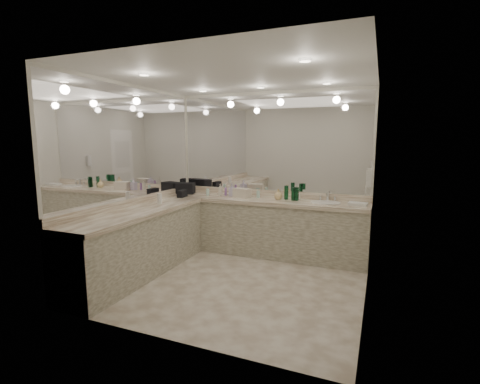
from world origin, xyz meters
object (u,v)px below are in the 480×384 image
at_px(cream_cosmetic_case, 242,193).
at_px(soap_bottle_c, 278,194).
at_px(hand_towel, 358,204).
at_px(black_toiletry_bag, 185,189).
at_px(wall_phone, 369,178).
at_px(soap_bottle_b, 232,190).
at_px(soap_bottle_a, 220,190).
at_px(sink, 325,203).

bearing_deg(cream_cosmetic_case, soap_bottle_c, 16.15).
xyz_separation_m(cream_cosmetic_case, hand_towel, (1.78, 0.00, -0.05)).
relative_size(black_toiletry_bag, soap_bottle_c, 1.90).
bearing_deg(wall_phone, soap_bottle_b, 166.13).
bearing_deg(soap_bottle_a, soap_bottle_c, -1.36).
height_order(wall_phone, soap_bottle_b, wall_phone).
height_order(hand_towel, soap_bottle_b, soap_bottle_b).
xyz_separation_m(sink, black_toiletry_bag, (-2.40, -0.02, 0.10)).
height_order(sink, black_toiletry_bag, black_toiletry_bag).
height_order(sink, soap_bottle_a, soap_bottle_a).
height_order(black_toiletry_bag, soap_bottle_a, soap_bottle_a).
bearing_deg(soap_bottle_b, black_toiletry_bag, -176.76).
distance_m(sink, soap_bottle_b, 1.54).
xyz_separation_m(hand_towel, soap_bottle_b, (-1.99, 0.07, 0.09)).
distance_m(sink, soap_bottle_c, 0.74).
height_order(wall_phone, hand_towel, wall_phone).
distance_m(hand_towel, soap_bottle_a, 2.22).
distance_m(black_toiletry_bag, soap_bottle_b, 0.86).
xyz_separation_m(sink, cream_cosmetic_case, (-1.32, -0.04, 0.08)).
xyz_separation_m(wall_phone, black_toiletry_bag, (-3.00, 0.48, -0.36)).
distance_m(sink, cream_cosmetic_case, 1.33).
xyz_separation_m(black_toiletry_bag, soap_bottle_a, (0.64, 0.07, 0.01)).
height_order(cream_cosmetic_case, hand_towel, cream_cosmetic_case).
height_order(cream_cosmetic_case, soap_bottle_c, soap_bottle_c).
bearing_deg(black_toiletry_bag, cream_cosmetic_case, -1.02).
bearing_deg(hand_towel, soap_bottle_a, 177.77).
relative_size(black_toiletry_bag, hand_towel, 1.23).
height_order(sink, hand_towel, hand_towel).
height_order(hand_towel, soap_bottle_a, soap_bottle_a).
distance_m(black_toiletry_bag, cream_cosmetic_case, 1.07).
bearing_deg(soap_bottle_c, wall_phone, -21.35).
xyz_separation_m(wall_phone, soap_bottle_c, (-1.34, 0.52, -0.37)).
height_order(cream_cosmetic_case, soap_bottle_a, soap_bottle_a).
distance_m(cream_cosmetic_case, hand_towel, 1.78).
xyz_separation_m(hand_towel, soap_bottle_a, (-2.21, 0.09, 0.08)).
xyz_separation_m(soap_bottle_b, soap_bottle_c, (0.80, -0.00, -0.02)).
bearing_deg(wall_phone, black_toiletry_bag, 170.93).
bearing_deg(soap_bottle_c, sink, -1.87).
height_order(hand_towel, soap_bottle_c, soap_bottle_c).
distance_m(wall_phone, soap_bottle_a, 2.45).
height_order(black_toiletry_bag, soap_bottle_c, black_toiletry_bag).
distance_m(wall_phone, cream_cosmetic_case, 2.02).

